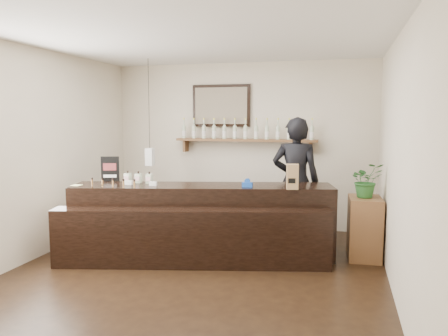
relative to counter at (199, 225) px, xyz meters
name	(u,v)px	position (x,y,z in m)	size (l,w,h in m)	color
ground	(195,274)	(0.13, -0.57, -0.46)	(5.00, 5.00, 0.00)	black
room_shell	(194,133)	(0.13, -0.57, 1.24)	(5.00, 5.00, 5.00)	beige
back_wall_decor	(231,125)	(-0.01, 1.80, 1.29)	(2.66, 0.96, 1.69)	#56351D
counter	(199,225)	(0.00, 0.00, 0.00)	(3.54, 1.72, 1.14)	black
promo_sign	(110,169)	(-1.37, 0.12, 0.70)	(0.25, 0.10, 0.35)	black
paper_bag	(292,177)	(1.21, 0.12, 0.68)	(0.16, 0.14, 0.32)	#976B49
tape_dispenser	(247,184)	(0.63, 0.12, 0.56)	(0.14, 0.05, 0.12)	#1745A2
side_cabinet	(364,228)	(2.13, 0.59, -0.04)	(0.45, 0.59, 0.83)	#56351D
potted_plant	(366,180)	(2.13, 0.59, 0.60)	(0.42, 0.36, 0.46)	#265F26
shopkeeper	(296,173)	(1.17, 0.98, 0.61)	(0.78, 0.51, 2.14)	black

